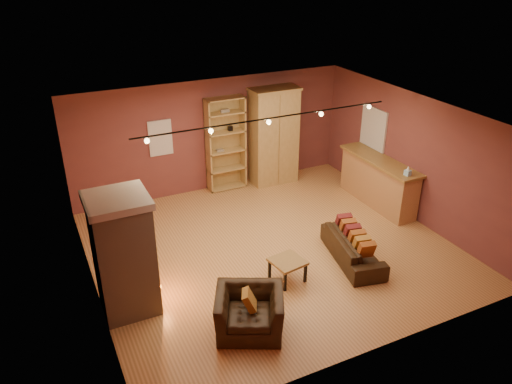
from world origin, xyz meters
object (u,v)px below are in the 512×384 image
armoire (273,136)px  coffee_table (288,263)px  fireplace (124,255)px  loveseat (353,243)px  bar_counter (378,181)px  armchair (249,306)px  bookcase (225,143)px

armoire → coffee_table: size_ratio=3.87×
armoire → fireplace: bearing=-142.4°
loveseat → bar_counter: bearing=-35.7°
armoire → armchair: size_ratio=1.97×
loveseat → bookcase: bearing=25.3°
armoire → bar_counter: 2.86m
fireplace → bar_counter: 6.39m
armoire → armchair: armoire is taller
loveseat → armchair: (-2.69, -0.95, 0.10)m
armchair → coffee_table: 1.51m
loveseat → coffee_table: bearing=103.9°
fireplace → loveseat: (4.29, -0.46, -0.69)m
fireplace → bookcase: (3.32, 3.73, 0.14)m
fireplace → armchair: size_ratio=1.67×
bookcase → loveseat: (0.97, -4.18, -0.83)m
coffee_table → fireplace: bearing=169.9°
armoire → coffee_table: (-1.79, -4.03, -0.89)m
loveseat → armchair: bearing=121.8°
bookcase → bar_counter: 3.85m
bar_counter → fireplace: bearing=-168.2°
bookcase → loveseat: 4.37m
armoire → loveseat: armoire is taller
fireplace → coffee_table: bearing=-10.1°
fireplace → bookcase: bearing=48.3°
bookcase → coffee_table: bearing=-97.1°
loveseat → armoire: bearing=8.1°
armchair → coffee_table: bearing=63.4°
bar_counter → armoire: bearing=126.5°
bar_counter → armchair: size_ratio=1.88×
bar_counter → loveseat: size_ratio=1.29×
coffee_table → armoire: bearing=66.1°
armchair → fireplace: bearing=164.9°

